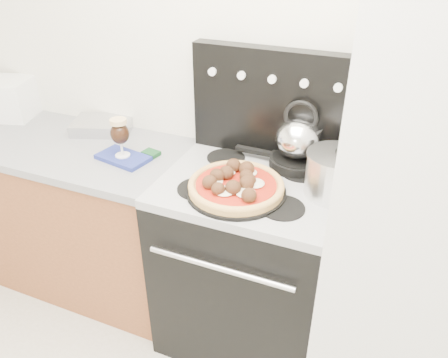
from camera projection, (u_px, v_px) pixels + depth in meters
The scene contains 16 objects.
room_shell at pixel (100, 231), 1.04m from camera, with size 3.52×3.01×2.52m.
base_cabinet at pixel (69, 214), 2.51m from camera, with size 1.45×0.60×0.86m, color brown.
countertop at pixel (54, 143), 2.28m from camera, with size 1.48×0.63×0.04m, color gray.
stove_body at pixel (248, 265), 2.12m from camera, with size 0.76×0.65×0.88m, color black.
cooktop at pixel (251, 185), 1.89m from camera, with size 0.76×0.65×0.04m, color #ADADB2.
backguard at pixel (274, 104), 1.97m from camera, with size 0.76×0.08×0.50m, color black.
fridge at pixel (428, 215), 1.61m from camera, with size 0.64×0.68×1.90m, color silver.
toaster_oven at pixel (2, 98), 2.50m from camera, with size 0.34×0.25×0.22m, color white.
foil_sheet at pixel (103, 125), 2.36m from camera, with size 0.30×0.22×0.06m, color silver.
oven_mitt at pixel (123, 158), 2.08m from camera, with size 0.25×0.14×0.02m, color navy.
beer_glass at pixel (120, 137), 2.02m from camera, with size 0.09×0.09×0.19m, color black, non-canonical shape.
pizza_pan at pixel (236, 191), 1.79m from camera, with size 0.41×0.41×0.01m, color black.
pizza at pixel (236, 184), 1.78m from camera, with size 0.39×0.39×0.06m, color #E6B359, non-canonical shape.
skillet at pixel (297, 162), 1.98m from camera, with size 0.25×0.25×0.04m, color black.
tea_kettle at pixel (299, 135), 1.91m from camera, with size 0.20×0.20×0.23m, color silver, non-canonical shape.
stock_pot at pixel (335, 175), 1.75m from camera, with size 0.24×0.24×0.17m, color silver.
Camera 1 is at (0.59, -0.35, 1.89)m, focal length 35.00 mm.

